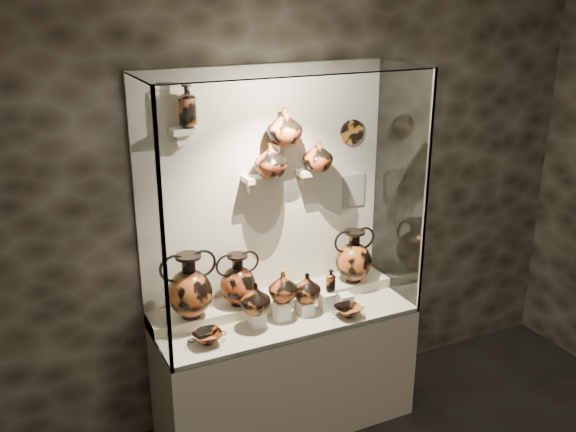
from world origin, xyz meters
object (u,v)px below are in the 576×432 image
at_px(amphora_right, 354,256).
at_px(jug_b, 283,286).
at_px(lekythos_small, 331,279).
at_px(ovoid_vase_b, 285,126).
at_px(jug_c, 307,287).
at_px(ovoid_vase_c, 318,155).
at_px(amphora_mid, 238,279).
at_px(lekythos_tall, 187,103).
at_px(ovoid_vase_a, 271,160).
at_px(jug_a, 255,298).
at_px(kylix_right, 348,310).
at_px(amphora_left, 190,286).
at_px(kylix_left, 207,337).

height_order(amphora_right, jug_b, amphora_right).
bearing_deg(lekythos_small, ovoid_vase_b, 122.58).
distance_m(jug_c, ovoid_vase_c, 0.86).
bearing_deg(amphora_mid, lekythos_tall, 149.77).
xyz_separation_m(lekythos_tall, ovoid_vase_a, (0.51, -0.04, -0.38)).
height_order(jug_a, ovoid_vase_b, ovoid_vase_b).
bearing_deg(ovoid_vase_b, ovoid_vase_c, -20.31).
bearing_deg(kylix_right, amphora_mid, 155.21).
bearing_deg(kylix_right, jug_b, 161.79).
distance_m(amphora_left, jug_c, 0.75).
xyz_separation_m(amphora_right, jug_b, (-0.62, -0.17, -0.03)).
distance_m(amphora_right, lekythos_small, 0.33).
bearing_deg(kylix_right, jug_a, 171.82).
xyz_separation_m(amphora_left, jug_c, (0.73, -0.16, -0.10)).
xyz_separation_m(amphora_right, kylix_right, (-0.23, -0.33, -0.21)).
xyz_separation_m(amphora_right, kylix_left, (-1.16, -0.26, -0.21)).
height_order(jug_b, ovoid_vase_b, ovoid_vase_b).
xyz_separation_m(amphora_left, ovoid_vase_b, (0.68, 0.06, 0.92)).
distance_m(kylix_right, ovoid_vase_a, 1.09).
height_order(jug_b, ovoid_vase_a, ovoid_vase_a).
bearing_deg(ovoid_vase_a, amphora_mid, -168.47).
relative_size(jug_b, kylix_left, 0.85).
bearing_deg(amphora_mid, jug_b, -52.32).
height_order(amphora_right, lekythos_tall, lekythos_tall).
bearing_deg(kylix_left, ovoid_vase_a, 9.87).
distance_m(amphora_left, amphora_right, 1.18).
xyz_separation_m(jug_c, lekythos_tall, (-0.66, 0.26, 1.19)).
xyz_separation_m(jug_b, kylix_right, (0.39, -0.16, -0.18)).
bearing_deg(amphora_left, amphora_right, 11.90).
height_order(jug_c, ovoid_vase_c, ovoid_vase_c).
height_order(lekythos_small, kylix_left, lekythos_small).
distance_m(jug_b, ovoid_vase_a, 0.80).
bearing_deg(amphora_left, ovoid_vase_b, 16.13).
bearing_deg(ovoid_vase_c, kylix_left, -178.65).
relative_size(kylix_right, ovoid_vase_a, 1.01).
bearing_deg(kylix_left, lekythos_tall, 62.35).
relative_size(jug_b, ovoid_vase_a, 0.89).
height_order(kylix_right, ovoid_vase_b, ovoid_vase_b).
xyz_separation_m(kylix_left, ovoid_vase_c, (0.90, 0.31, 0.94)).
distance_m(amphora_right, ovoid_vase_b, 1.07).
distance_m(jug_b, lekythos_tall, 1.28).
bearing_deg(ovoid_vase_c, lekythos_small, -111.02).
bearing_deg(jug_a, amphora_mid, 94.45).
relative_size(jug_c, ovoid_vase_a, 0.86).
distance_m(jug_a, kylix_left, 0.38).
bearing_deg(amphora_left, ovoid_vase_a, 17.43).
height_order(kylix_left, ovoid_vase_c, ovoid_vase_c).
height_order(jug_c, kylix_left, jug_c).
distance_m(lekythos_small, kylix_left, 0.91).
bearing_deg(ovoid_vase_b, jug_b, -141.65).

